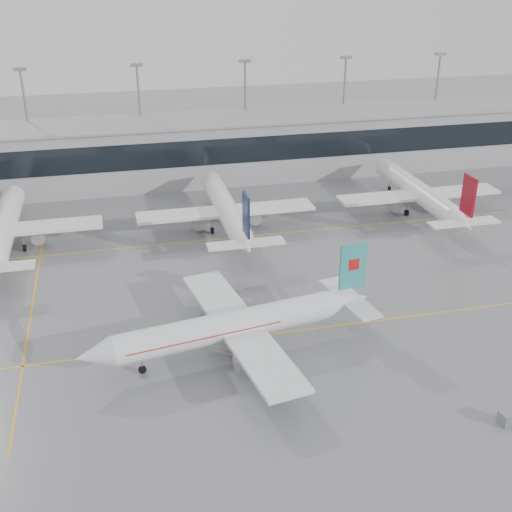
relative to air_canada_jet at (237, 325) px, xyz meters
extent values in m
plane|color=slate|center=(5.66, 2.59, -3.54)|extent=(320.00, 320.00, 0.00)
cube|color=gold|center=(5.66, 2.59, -3.54)|extent=(120.00, 0.25, 0.01)
cube|color=gold|center=(5.66, 32.59, -3.54)|extent=(120.00, 0.25, 0.01)
cube|color=gold|center=(-24.34, 17.59, -3.54)|extent=(0.25, 60.00, 0.01)
cube|color=#97979B|center=(5.66, 64.59, 2.46)|extent=(180.00, 15.00, 12.00)
cube|color=black|center=(5.66, 57.04, 3.96)|extent=(180.00, 0.20, 5.00)
cube|color=gray|center=(5.66, 64.59, 8.66)|extent=(182.00, 16.00, 0.40)
cylinder|color=gray|center=(-27.34, 70.59, 7.46)|extent=(0.50, 0.50, 22.00)
cube|color=gray|center=(-27.34, 70.59, 18.76)|extent=(2.40, 1.00, 0.60)
cylinder|color=gray|center=(-5.34, 70.59, 7.46)|extent=(0.50, 0.50, 22.00)
cube|color=gray|center=(-5.34, 70.59, 18.76)|extent=(2.40, 1.00, 0.60)
cylinder|color=gray|center=(16.66, 70.59, 7.46)|extent=(0.50, 0.50, 22.00)
cube|color=gray|center=(16.66, 70.59, 18.76)|extent=(2.40, 1.00, 0.60)
cylinder|color=gray|center=(38.66, 70.59, 7.46)|extent=(0.50, 0.50, 22.00)
cube|color=gray|center=(38.66, 70.59, 18.76)|extent=(2.40, 1.00, 0.60)
cylinder|color=gray|center=(60.66, 70.59, 7.46)|extent=(0.50, 0.50, 22.00)
cube|color=gray|center=(60.66, 70.59, 18.76)|extent=(2.40, 1.00, 0.60)
cylinder|color=white|center=(-1.27, -0.21, 0.09)|extent=(26.34, 7.62, 3.43)
cone|color=white|center=(-16.14, -2.65, 0.09)|extent=(4.50, 4.03, 3.43)
cone|color=white|center=(14.38, 2.36, 0.09)|extent=(6.08, 4.29, 3.43)
cube|color=white|center=(0.21, 0.03, -0.31)|extent=(9.52, 28.75, 0.45)
cube|color=white|center=(14.58, 2.39, 0.39)|extent=(4.53, 11.20, 0.25)
cube|color=teal|center=(14.78, 2.43, 4.73)|extent=(3.61, 0.93, 5.85)
cylinder|color=#989899|center=(0.49, -4.78, -1.81)|extent=(3.89, 2.66, 2.10)
cylinder|color=#989899|center=(-1.07, 4.69, -1.81)|extent=(3.89, 2.66, 2.10)
cylinder|color=gray|center=(-11.21, -1.84, -2.36)|extent=(0.20, 0.20, 1.47)
cylinder|color=black|center=(-11.21, -1.84, -3.09)|extent=(0.94, 0.44, 0.90)
cylinder|color=gray|center=(1.61, -2.37, -2.26)|extent=(0.24, 0.24, 1.47)
cylinder|color=black|center=(1.61, -2.37, -2.99)|extent=(1.16, 0.62, 1.10)
cylinder|color=gray|center=(0.77, 2.76, -2.26)|extent=(0.24, 0.24, 1.47)
cylinder|color=black|center=(0.77, 2.76, -2.99)|extent=(1.16, 0.62, 1.10)
cube|color=#B70F0F|center=(14.78, 2.43, 5.00)|extent=(1.45, 0.67, 1.40)
cube|color=#B70F0F|center=(-4.23, -0.70, 0.29)|extent=(18.32, 6.33, 0.12)
cylinder|color=white|center=(-29.34, 37.59, 0.26)|extent=(3.59, 27.36, 3.59)
cone|color=white|center=(-29.34, 53.27, 0.26)|extent=(3.59, 4.00, 3.59)
cube|color=white|center=(-29.34, 36.09, -0.14)|extent=(29.64, 5.00, 0.45)
cylinder|color=#989899|center=(-24.54, 36.59, -1.64)|extent=(2.10, 3.60, 2.10)
cylinder|color=gray|center=(-29.34, 48.27, -2.31)|extent=(0.20, 0.20, 1.56)
cylinder|color=black|center=(-29.34, 48.27, -3.09)|extent=(0.30, 0.90, 0.90)
cylinder|color=gray|center=(-26.74, 35.09, -2.21)|extent=(0.24, 0.24, 1.56)
cylinder|color=black|center=(-26.74, 35.09, -2.99)|extent=(0.45, 1.10, 1.10)
cylinder|color=white|center=(5.66, 37.59, 0.26)|extent=(3.59, 27.36, 3.59)
cone|color=white|center=(5.66, 53.27, 0.26)|extent=(3.59, 4.00, 3.59)
cone|color=white|center=(5.66, 21.11, 0.26)|extent=(3.59, 5.60, 3.59)
cube|color=white|center=(5.66, 36.09, -0.14)|extent=(29.64, 5.00, 0.45)
cube|color=white|center=(5.66, 20.91, 0.56)|extent=(11.40, 2.80, 0.25)
cube|color=#121F41|center=(5.66, 20.71, 5.12)|extent=(0.35, 3.60, 6.12)
cylinder|color=#989899|center=(0.86, 36.59, -1.64)|extent=(2.10, 3.60, 2.10)
cylinder|color=#989899|center=(10.46, 36.59, -1.64)|extent=(2.10, 3.60, 2.10)
cylinder|color=gray|center=(5.66, 48.27, -2.31)|extent=(0.20, 0.20, 1.56)
cylinder|color=black|center=(5.66, 48.27, -3.09)|extent=(0.30, 0.90, 0.90)
cylinder|color=gray|center=(3.06, 35.09, -2.21)|extent=(0.24, 0.24, 1.56)
cylinder|color=black|center=(3.06, 35.09, -2.99)|extent=(0.45, 1.10, 1.10)
cylinder|color=gray|center=(8.26, 35.09, -2.21)|extent=(0.24, 0.24, 1.56)
cylinder|color=black|center=(8.26, 35.09, -2.99)|extent=(0.45, 1.10, 1.10)
cylinder|color=white|center=(40.66, 37.59, 0.26)|extent=(3.59, 27.36, 3.59)
cone|color=white|center=(40.66, 53.27, 0.26)|extent=(3.59, 4.00, 3.59)
cone|color=white|center=(40.66, 21.11, 0.26)|extent=(3.59, 5.60, 3.59)
cube|color=white|center=(40.66, 36.09, -0.14)|extent=(29.64, 5.00, 0.45)
cube|color=white|center=(40.66, 20.91, 0.56)|extent=(11.40, 2.80, 0.25)
cube|color=maroon|center=(40.66, 20.71, 5.12)|extent=(0.35, 3.60, 6.12)
cylinder|color=#989899|center=(35.86, 36.59, -1.64)|extent=(2.10, 3.60, 2.10)
cylinder|color=#989899|center=(45.46, 36.59, -1.64)|extent=(2.10, 3.60, 2.10)
cylinder|color=gray|center=(40.66, 48.27, -2.31)|extent=(0.20, 0.20, 1.56)
cylinder|color=black|center=(40.66, 48.27, -3.09)|extent=(0.30, 0.90, 0.90)
cylinder|color=gray|center=(38.06, 35.09, -2.21)|extent=(0.24, 0.24, 1.56)
cylinder|color=black|center=(38.06, 35.09, -2.99)|extent=(0.45, 1.10, 1.10)
cylinder|color=gray|center=(43.26, 35.09, -2.21)|extent=(0.24, 0.24, 1.56)
cylinder|color=black|center=(43.26, 35.09, -2.99)|extent=(0.45, 1.10, 1.10)
cube|color=gray|center=(23.17, -18.78, -2.86)|extent=(1.59, 1.51, 1.37)
camera|label=1|loc=(-12.55, -62.04, 38.67)|focal=45.00mm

